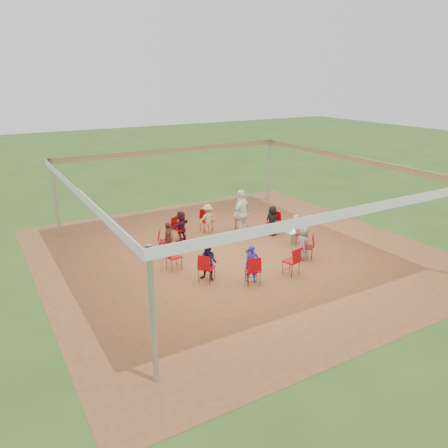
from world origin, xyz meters
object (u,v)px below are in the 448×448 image
chair_4 (179,229)px  person_seated_5 (208,262)px  chair_0 (299,233)px  person_seated_7 (304,243)px  chair_1 (274,223)px  chair_7 (207,268)px  person_seated_1 (272,221)px  chair_2 (240,219)px  person_seated_2 (208,218)px  person_seated_3 (181,226)px  chair_8 (253,270)px  standing_person (241,213)px  chair_9 (291,261)px  chair_5 (165,242)px  chair_3 (206,221)px  laptop (292,231)px  person_seated_4 (168,238)px  cable_coil (250,252)px  chair_6 (174,257)px  chair_10 (307,247)px  person_seated_6 (252,264)px  person_seated_0 (296,230)px

chair_4 → person_seated_5: 3.63m
chair_0 → person_seated_7: bearing=158.8°
chair_1 → chair_7: same height
chair_4 → person_seated_1: bearing=129.7°
chair_2 → person_seated_2: person_seated_2 is taller
person_seated_2 → person_seated_3: bearing=16.4°
chair_8 → standing_person: standing_person is taller
chair_9 → person_seated_5: person_seated_5 is taller
chair_0 → chair_5: size_ratio=1.00×
chair_3 → person_seated_2: 0.18m
chair_8 → person_seated_2: person_seated_2 is taller
person_seated_1 → laptop: bearing=156.8°
person_seated_4 → chair_8: bearing=47.9°
chair_5 → cable_coil: 2.99m
chair_2 → chair_6: (-3.91, -2.19, 0.00)m
chair_10 → person_seated_7: size_ratio=0.77×
chair_3 → chair_5: bearing=32.7°
chair_0 → person_seated_6: (-3.20, -1.70, 0.14)m
chair_1 → person_seated_3: person_seated_3 is taller
chair_1 → chair_2: bearing=16.4°
chair_0 → chair_1: size_ratio=1.00×
chair_9 → chair_10: 1.39m
chair_7 → person_seated_1: size_ratio=0.77×
person_seated_4 → chair_7: bearing=30.5°
chair_5 → person_seated_7: size_ratio=0.77×
chair_1 → person_seated_4: 4.37m
chair_6 → person_seated_4: size_ratio=0.77×
chair_1 → person_seated_2: bearing=35.0°
person_seated_3 → person_seated_0: bearing=114.5°
chair_4 → person_seated_6: person_seated_6 is taller
chair_1 → chair_0: bearing=163.6°
person_seated_7 → person_seated_2: bearing=65.5°
person_seated_5 → chair_1: bearing=81.6°
chair_0 → laptop: (-0.27, 0.06, 0.11)m
chair_3 → chair_8: same height
chair_3 → chair_9: bearing=98.2°
chair_8 → chair_10: size_ratio=1.00×
chair_1 → person_seated_4: bearing=66.1°
chair_8 → person_seated_4: size_ratio=0.77×
chair_2 → chair_6: same height
cable_coil → person_seated_7: bearing=-49.3°
chair_10 → chair_2: bearing=49.1°
chair_3 → chair_9: size_ratio=1.00×
chair_3 → chair_6: (-2.60, -2.66, 0.00)m
person_seated_1 → chair_1: bearing=-90.0°
chair_5 → chair_6: (-0.28, -1.36, 0.00)m
chair_0 → person_seated_1: (-0.23, 1.34, 0.14)m
chair_2 → person_seated_4: size_ratio=0.77×
chair_8 → person_seated_4: (-1.23, 3.41, 0.14)m
chair_1 → person_seated_2: person_seated_2 is taller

